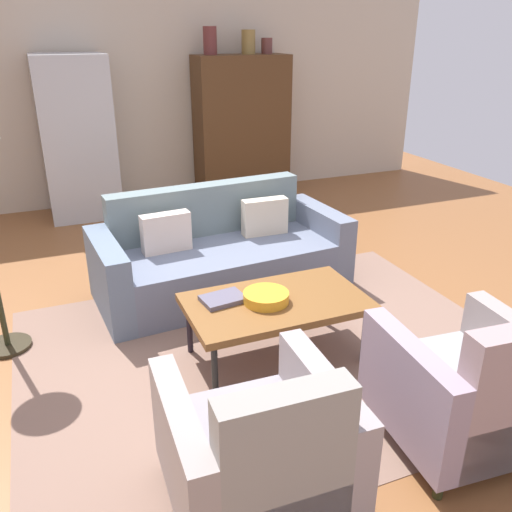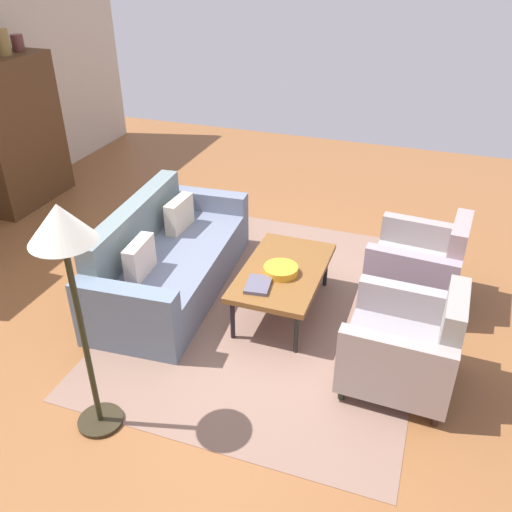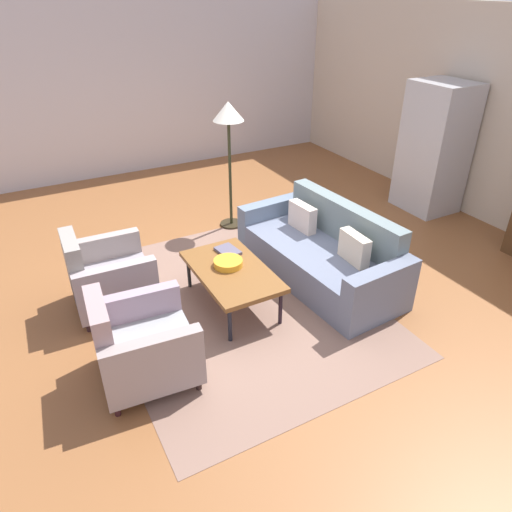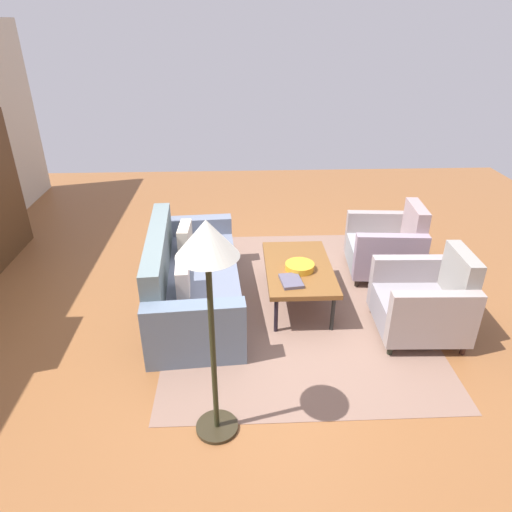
% 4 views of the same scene
% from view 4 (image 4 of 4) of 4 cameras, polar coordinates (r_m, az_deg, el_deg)
% --- Properties ---
extents(ground_plane, '(10.41, 10.41, 0.00)m').
position_cam_4_polar(ground_plane, '(4.80, -0.24, -7.61)').
color(ground_plane, brown).
extents(area_rug, '(3.40, 2.60, 0.01)m').
position_cam_4_polar(area_rug, '(5.06, 4.59, -5.65)').
color(area_rug, '#846455').
rests_on(area_rug, ground).
extents(couch, '(2.16, 1.04, 0.86)m').
position_cam_4_polar(couch, '(4.90, -8.60, -3.18)').
color(couch, slate).
rests_on(couch, ground).
extents(coffee_table, '(1.20, 0.70, 0.44)m').
position_cam_4_polar(coffee_table, '(4.86, 5.35, -1.66)').
color(coffee_table, black).
rests_on(coffee_table, ground).
extents(armchair_left, '(0.83, 0.83, 0.88)m').
position_cam_4_polar(armchair_left, '(4.70, 20.60, -5.49)').
color(armchair_left, '#2A2D21').
rests_on(armchair_left, ground).
extents(armchair_right, '(0.86, 0.86, 0.88)m').
position_cam_4_polar(armchair_right, '(5.67, 16.32, 1.03)').
color(armchair_right, '#322821').
rests_on(armchair_right, ground).
extents(fruit_bowl, '(0.30, 0.30, 0.07)m').
position_cam_4_polar(fruit_bowl, '(4.76, 5.50, -1.33)').
color(fruit_bowl, gold).
rests_on(fruit_bowl, coffee_table).
extents(book_stack, '(0.30, 0.23, 0.03)m').
position_cam_4_polar(book_stack, '(4.53, 4.43, -3.15)').
color(book_stack, '#555164').
rests_on(book_stack, coffee_table).
extents(floor_lamp, '(0.40, 0.40, 1.72)m').
position_cam_4_polar(floor_lamp, '(2.81, -6.04, -0.64)').
color(floor_lamp, '#2D2617').
rests_on(floor_lamp, ground).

